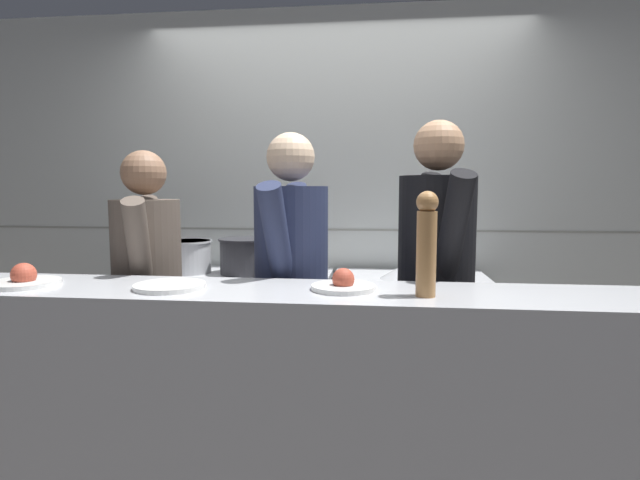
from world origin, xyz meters
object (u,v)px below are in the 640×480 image
object	(u,v)px
mixing_bowl_steel	(403,272)
chef_head_cook	(148,298)
pepper_mill	(427,242)
chef_sous	(292,293)
sauce_pot	(247,255)
oven_range	(241,345)
plated_dish_appetiser	(170,286)
chef_line	(435,287)
braising_pot	(290,264)
plated_dish_main	(24,280)
plated_dish_dessert	(343,284)
stock_pot	(189,256)

from	to	relation	value
mixing_bowl_steel	chef_head_cook	distance (m)	1.42
pepper_mill	chef_sous	size ratio (longest dim) A/B	0.22
sauce_pot	oven_range	bearing A→B (deg)	-117.59
mixing_bowl_steel	plated_dish_appetiser	xyz separation A→B (m)	(-0.93, -1.14, 0.12)
oven_range	chef_line	size ratio (longest dim) A/B	0.64
sauce_pot	braising_pot	world-z (taller)	sauce_pot
chef_head_cook	chef_sous	distance (m)	0.71
plated_dish_main	braising_pot	bearing A→B (deg)	52.98
oven_range	mixing_bowl_steel	bearing A→B (deg)	-2.25
plated_dish_main	sauce_pot	bearing A→B (deg)	66.00
mixing_bowl_steel	plated_dish_appetiser	bearing A→B (deg)	-129.23
mixing_bowl_steel	plated_dish_dessert	world-z (taller)	plated_dish_dessert
plated_dish_main	chef_line	distance (m)	1.74
braising_pot	sauce_pot	bearing A→B (deg)	158.32
braising_pot	chef_sous	bearing A→B (deg)	-79.50
braising_pot	mixing_bowl_steel	bearing A→B (deg)	1.54
plated_dish_dessert	chef_line	size ratio (longest dim) A/B	0.14
sauce_pot	chef_sous	size ratio (longest dim) A/B	0.21
sauce_pot	chef_head_cook	bearing A→B (deg)	-111.85
mixing_bowl_steel	chef_sous	size ratio (longest dim) A/B	0.16
mixing_bowl_steel	chef_sous	distance (m)	0.85
braising_pot	plated_dish_main	world-z (taller)	plated_dish_main
plated_dish_dessert	pepper_mill	xyz separation A→B (m)	(0.29, -0.08, 0.17)
plated_dish_main	chef_line	size ratio (longest dim) A/B	0.15
mixing_bowl_steel	stock_pot	bearing A→B (deg)	176.10
sauce_pot	braising_pot	distance (m)	0.32
stock_pot	pepper_mill	bearing A→B (deg)	-43.10
sauce_pot	chef_line	size ratio (longest dim) A/B	0.20
mixing_bowl_steel	chef_sous	bearing A→B (deg)	-130.36
plated_dish_appetiser	pepper_mill	world-z (taller)	pepper_mill
plated_dish_dessert	stock_pot	bearing A→B (deg)	131.85
sauce_pot	braising_pot	size ratio (longest dim) A/B	1.06
braising_pot	plated_dish_dessert	size ratio (longest dim) A/B	1.37
pepper_mill	chef_line	world-z (taller)	chef_line
stock_pot	plated_dish_main	world-z (taller)	plated_dish_main
braising_pot	chef_head_cook	bearing A→B (deg)	-133.63
plated_dish_dessert	pepper_mill	bearing A→B (deg)	-15.88
stock_pot	sauce_pot	bearing A→B (deg)	1.34
braising_pot	pepper_mill	xyz separation A→B (m)	(0.68, -1.16, 0.27)
oven_range	mixing_bowl_steel	distance (m)	1.11
sauce_pot	chef_sous	distance (m)	0.86
sauce_pot	chef_head_cook	size ratio (longest dim) A/B	0.22
plated_dish_appetiser	oven_range	bearing A→B (deg)	93.15
plated_dish_appetiser	stock_pot	bearing A→B (deg)	108.24
chef_head_cook	sauce_pot	bearing A→B (deg)	51.32
chef_head_cook	chef_sous	world-z (taller)	chef_sous
plated_dish_appetiser	chef_sous	size ratio (longest dim) A/B	0.16
stock_pot	chef_line	xyz separation A→B (m)	(1.46, -0.66, -0.04)
pepper_mill	stock_pot	bearing A→B (deg)	136.90
chef_line	plated_dish_dessert	bearing A→B (deg)	-138.17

